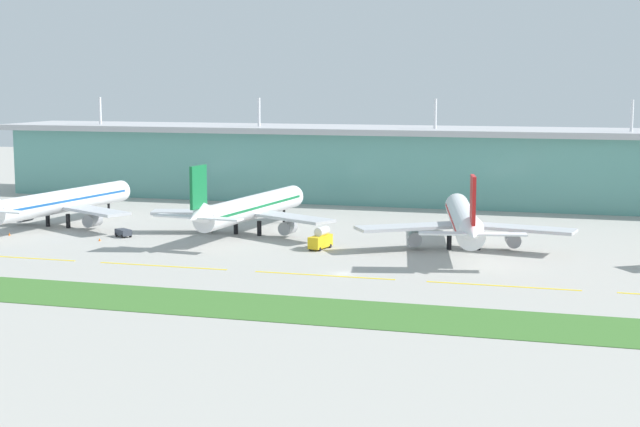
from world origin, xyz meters
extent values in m
plane|color=#A8A59E|center=(0.00, 0.00, 0.00)|extent=(600.00, 600.00, 0.00)
cube|color=#5B9E93|center=(0.00, 113.54, 10.65)|extent=(280.00, 28.00, 21.30)
cube|color=#B2B2B7|center=(0.00, 113.54, 22.20)|extent=(288.00, 34.00, 1.80)
cylinder|color=silver|center=(-112.00, 107.94, 27.60)|extent=(0.90, 0.90, 9.00)
cylinder|color=silver|center=(-56.00, 107.94, 27.60)|extent=(0.90, 0.90, 9.00)
cylinder|color=silver|center=(0.00, 107.94, 27.60)|extent=(0.90, 0.90, 9.00)
cylinder|color=silver|center=(56.00, 107.94, 27.60)|extent=(0.90, 0.90, 9.00)
cylinder|color=white|center=(-85.18, 40.19, 6.50)|extent=(11.67, 51.14, 5.80)
cone|color=white|center=(-81.99, 67.41, 6.50)|extent=(5.94, 4.61, 5.51)
cube|color=white|center=(-82.96, 11.84, 7.50)|extent=(10.30, 4.34, 0.36)
cube|color=#B7BABF|center=(-97.61, 37.19, 5.20)|extent=(24.94, 12.90, 0.70)
cylinder|color=gray|center=(-96.25, 38.49, 2.40)|extent=(3.70, 4.84, 3.20)
cube|color=#B7BABF|center=(-73.77, 34.40, 5.20)|extent=(24.32, 17.48, 0.70)
cylinder|color=gray|center=(-74.80, 35.98, 2.40)|extent=(3.70, 4.84, 3.20)
cylinder|color=black|center=(-82.96, 59.12, 1.80)|extent=(0.70, 0.70, 3.60)
cylinder|color=black|center=(-88.71, 37.58, 1.80)|extent=(1.10, 1.10, 3.60)
cylinder|color=black|center=(-82.35, 36.84, 1.80)|extent=(1.10, 1.10, 3.60)
cube|color=#19519E|center=(-85.18, 40.19, 6.90)|extent=(11.12, 46.10, 0.60)
cylinder|color=silver|center=(-34.07, 42.16, 6.50)|extent=(11.11, 49.42, 5.80)
cone|color=silver|center=(-31.18, 68.54, 6.50)|extent=(5.91, 4.58, 5.51)
cone|color=silver|center=(-37.07, 14.79, 7.70)|extent=(5.62, 7.13, 5.72)
cube|color=#146B38|center=(-36.96, 15.78, 14.15)|extent=(1.39, 6.44, 9.50)
cube|color=silver|center=(-42.48, 15.88, 7.50)|extent=(10.29, 4.27, 0.36)
cube|color=silver|center=(-31.55, 14.68, 7.50)|extent=(10.29, 4.27, 0.36)
cube|color=#B7BABF|center=(-46.48, 39.07, 5.20)|extent=(24.94, 13.06, 0.70)
cylinder|color=gray|center=(-45.13, 40.37, 2.40)|extent=(3.67, 4.82, 3.20)
cube|color=#B7BABF|center=(-22.62, 36.46, 5.20)|extent=(24.36, 17.35, 0.70)
cylinder|color=gray|center=(-23.66, 38.02, 2.40)|extent=(3.67, 4.82, 3.20)
cylinder|color=black|center=(-32.06, 60.46, 1.80)|extent=(0.70, 0.70, 3.60)
cylinder|color=black|center=(-37.58, 39.53, 1.80)|extent=(1.10, 1.10, 3.60)
cylinder|color=black|center=(-31.21, 38.83, 1.80)|extent=(1.10, 1.10, 3.60)
cube|color=#146B38|center=(-34.07, 42.16, 6.90)|extent=(10.62, 44.54, 0.60)
cylinder|color=white|center=(18.46, 36.05, 6.50)|extent=(15.44, 49.91, 5.80)
cone|color=white|center=(13.19, 62.40, 6.50)|extent=(6.19, 5.00, 5.51)
cone|color=white|center=(23.93, 8.72, 7.70)|extent=(6.13, 7.47, 5.72)
cube|color=red|center=(23.73, 9.70, 14.15)|extent=(1.94, 6.41, 9.50)
cube|color=white|center=(18.44, 8.13, 7.50)|extent=(10.43, 5.10, 0.36)
cube|color=white|center=(29.22, 10.28, 7.50)|extent=(10.43, 5.10, 0.36)
cube|color=#B7BABF|center=(7.56, 29.35, 5.20)|extent=(23.79, 18.86, 0.70)
cylinder|color=gray|center=(8.46, 31.00, 2.40)|extent=(4.02, 5.04, 3.20)
cube|color=#B7BABF|center=(31.10, 34.06, 5.20)|extent=(24.84, 11.13, 0.70)
cylinder|color=gray|center=(29.64, 35.24, 2.40)|extent=(4.02, 5.04, 3.20)
cylinder|color=black|center=(14.80, 54.34, 1.80)|extent=(0.70, 0.70, 3.60)
cylinder|color=black|center=(15.91, 32.48, 1.80)|extent=(1.10, 1.10, 3.60)
cylinder|color=black|center=(22.19, 33.73, 1.80)|extent=(1.10, 1.10, 3.60)
cube|color=red|center=(18.46, 36.05, 6.90)|extent=(14.51, 45.04, 0.60)
cube|color=yellow|center=(-71.00, -2.84, 0.02)|extent=(28.00, 0.70, 0.04)
cube|color=yellow|center=(-37.00, -2.84, 0.02)|extent=(28.00, 0.70, 0.04)
cube|color=yellow|center=(-3.00, -2.84, 0.02)|extent=(28.00, 0.70, 0.04)
cube|color=yellow|center=(31.00, -2.84, 0.02)|extent=(28.00, 0.70, 0.04)
cube|color=#3D702D|center=(0.00, -30.61, 0.05)|extent=(300.00, 18.00, 0.10)
cube|color=gold|center=(-11.79, 25.08, 1.75)|extent=(4.00, 7.58, 2.60)
cylinder|color=silver|center=(-11.63, 25.86, 3.95)|extent=(2.77, 4.32, 2.00)
cylinder|color=black|center=(-11.16, 22.37, 0.45)|extent=(0.52, 0.95, 0.90)
cylinder|color=black|center=(-13.45, 22.84, 0.45)|extent=(0.52, 0.95, 0.90)
cylinder|color=black|center=(-10.14, 27.31, 0.45)|extent=(0.52, 0.95, 0.90)
cylinder|color=black|center=(-12.43, 27.78, 0.45)|extent=(0.52, 0.95, 0.90)
cube|color=#333842|center=(-62.09, 28.01, 1.15)|extent=(4.98, 4.48, 1.40)
cylinder|color=black|center=(-63.97, 28.00, 0.45)|extent=(0.94, 0.80, 0.90)
cylinder|color=black|center=(-62.73, 29.78, 0.45)|extent=(0.94, 0.80, 0.90)
cylinder|color=black|center=(-61.44, 26.24, 0.45)|extent=(0.94, 0.80, 0.90)
cylinder|color=black|center=(-60.21, 28.02, 0.45)|extent=(0.94, 0.80, 0.90)
cone|color=orange|center=(-89.62, 22.03, 0.35)|extent=(0.56, 0.56, 0.70)
cone|color=orange|center=(-64.63, 21.09, 0.35)|extent=(0.56, 0.56, 0.70)
camera|label=1|loc=(46.15, -174.77, 36.87)|focal=53.15mm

